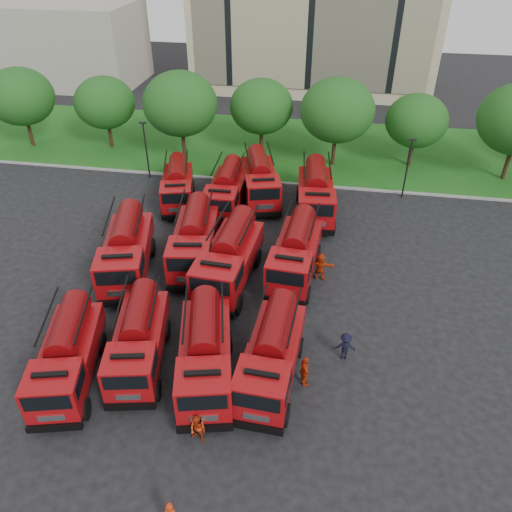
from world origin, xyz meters
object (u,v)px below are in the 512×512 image
(fire_truck_2, at_px, (205,352))
(fire_truck_3, at_px, (271,354))
(fire_truck_11, at_px, (316,193))
(fire_truck_8, at_px, (177,185))
(fire_truck_5, at_px, (194,239))
(fire_truck_9, at_px, (226,190))
(firefighter_4, at_px, (96,330))
(fire_truck_10, at_px, (260,180))
(firefighter_2, at_px, (304,384))
(fire_truck_1, at_px, (139,339))
(fire_truck_6, at_px, (229,257))
(firefighter_3, at_px, (344,358))
(fire_truck_4, at_px, (126,249))
(fire_truck_7, at_px, (295,252))
(firefighter_5, at_px, (319,278))
(firefighter_1, at_px, (199,440))
(fire_truck_0, at_px, (68,354))

(fire_truck_2, height_order, fire_truck_3, fire_truck_2)
(fire_truck_11, bearing_deg, fire_truck_8, 174.95)
(fire_truck_2, distance_m, fire_truck_5, 10.28)
(fire_truck_9, distance_m, firefighter_4, 15.68)
(fire_truck_10, distance_m, firefighter_2, 19.83)
(fire_truck_1, xyz_separation_m, fire_truck_6, (3.15, 7.62, 0.24))
(fire_truck_2, height_order, firefighter_3, fire_truck_2)
(fire_truck_4, distance_m, fire_truck_10, 13.36)
(fire_truck_9, bearing_deg, fire_truck_7, -52.72)
(fire_truck_9, height_order, firefighter_5, fire_truck_9)
(fire_truck_2, xyz_separation_m, firefighter_3, (6.93, 2.43, -1.68))
(fire_truck_9, bearing_deg, fire_truck_6, -78.22)
(fire_truck_6, distance_m, firefighter_1, 12.01)
(fire_truck_3, bearing_deg, firefighter_1, -119.60)
(fire_truck_8, bearing_deg, fire_truck_6, -71.66)
(fire_truck_2, relative_size, fire_truck_7, 1.01)
(fire_truck_7, height_order, firefighter_2, fire_truck_7)
(fire_truck_10, distance_m, firefighter_1, 23.14)
(fire_truck_8, height_order, fire_truck_9, fire_truck_9)
(fire_truck_5, relative_size, fire_truck_7, 1.05)
(firefighter_2, bearing_deg, firefighter_1, 114.53)
(fire_truck_3, bearing_deg, fire_truck_9, 112.48)
(firefighter_4, bearing_deg, firefighter_3, -117.16)
(fire_truck_9, relative_size, firefighter_5, 3.84)
(fire_truck_11, distance_m, firefighter_2, 17.45)
(fire_truck_0, distance_m, fire_truck_8, 18.81)
(fire_truck_4, bearing_deg, fire_truck_2, -61.48)
(fire_truck_0, xyz_separation_m, fire_truck_11, (10.96, 18.85, 0.16))
(fire_truck_7, xyz_separation_m, firefighter_2, (1.46, -9.21, -1.72))
(firefighter_1, height_order, firefighter_5, firefighter_5)
(firefighter_5, bearing_deg, fire_truck_0, 41.26)
(fire_truck_2, bearing_deg, fire_truck_7, 56.39)
(fire_truck_6, xyz_separation_m, firefighter_4, (-6.62, -5.86, -1.83))
(fire_truck_9, height_order, firefighter_2, fire_truck_9)
(fire_truck_5, bearing_deg, fire_truck_8, 105.88)
(fire_truck_6, relative_size, fire_truck_9, 1.11)
(fire_truck_7, relative_size, firefighter_4, 4.16)
(fire_truck_0, bearing_deg, firefighter_2, -6.85)
(fire_truck_2, distance_m, fire_truck_3, 3.30)
(fire_truck_2, xyz_separation_m, firefighter_5, (5.19, 9.20, -1.68))
(firefighter_3, bearing_deg, fire_truck_5, -38.01)
(fire_truck_6, bearing_deg, fire_truck_0, -120.08)
(fire_truck_5, height_order, firefighter_2, fire_truck_5)
(fire_truck_8, bearing_deg, firefighter_5, -50.07)
(fire_truck_0, xyz_separation_m, fire_truck_3, (10.00, 1.70, 0.03))
(fire_truck_3, bearing_deg, fire_truck_8, 123.28)
(fire_truck_11, distance_m, firefighter_4, 19.25)
(firefighter_2, bearing_deg, fire_truck_1, 70.92)
(fire_truck_9, bearing_deg, fire_truck_10, 40.87)
(fire_truck_5, relative_size, fire_truck_8, 1.12)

